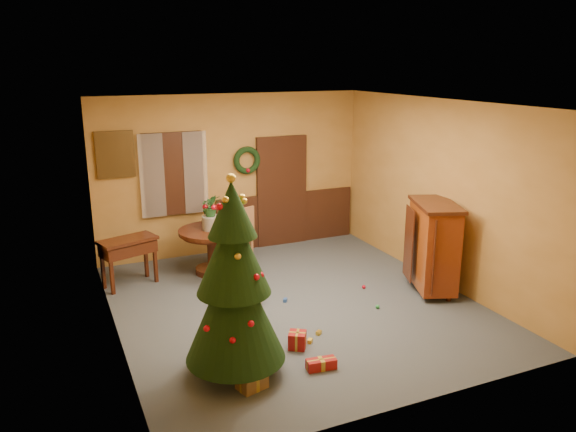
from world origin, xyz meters
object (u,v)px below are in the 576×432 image
dining_table (212,243)px  writing_desk (128,250)px  chair_near (238,265)px  christmas_tree (234,283)px  sideboard (433,244)px

dining_table → writing_desk: 1.36m
chair_near → writing_desk: bearing=142.3°
christmas_tree → writing_desk: (-0.69, 3.17, -0.52)m
chair_near → christmas_tree: (-0.74, -2.07, 0.60)m
dining_table → sideboard: (2.88, -2.09, 0.22)m
writing_desk → dining_table: bearing=-0.4°
chair_near → dining_table: bearing=93.7°
christmas_tree → sideboard: 3.72m
chair_near → writing_desk: size_ratio=0.97×
dining_table → writing_desk: bearing=179.6°
dining_table → christmas_tree: size_ratio=0.48×
sideboard → chair_near: bearing=160.4°
writing_desk → sideboard: bearing=-26.4°
dining_table → chair_near: (0.07, -1.09, -0.03)m
dining_table → sideboard: bearing=-36.0°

